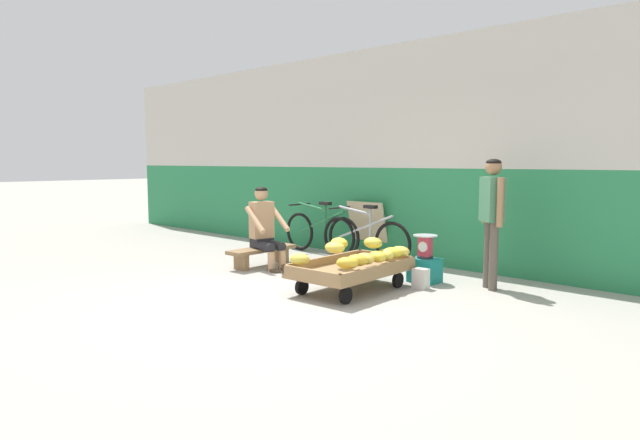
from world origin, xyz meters
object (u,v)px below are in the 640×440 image
Objects in this scene: shopping_bag at (421,278)px; customer_adult at (492,209)px; bicycle_near_left at (321,232)px; plastic_crate at (425,270)px; banana_cart at (351,271)px; low_bench at (262,252)px; bicycle_far_left at (365,238)px; vendor_seated at (265,228)px; sign_board at (368,229)px; weighing_scale at (425,246)px.

customer_adult is at bearing 42.20° from shopping_bag.
plastic_crate is at bearing -15.21° from bicycle_near_left.
banana_cart reaches higher than low_bench.
bicycle_far_left is (-1.46, 0.62, 0.20)m from plastic_crate.
customer_adult reaches higher than shopping_bag.
banana_cart is 1.33× the size of low_bench.
vendor_seated reaches higher than plastic_crate.
sign_board reaches higher than bicycle_near_left.
sign_board is at bearing 23.47° from bicycle_near_left.
shopping_bag is (0.16, -0.33, -0.03)m from plastic_crate.
weighing_scale reaches higher than banana_cart.
shopping_bag is at bearing -35.48° from sign_board.
bicycle_near_left reaches higher than banana_cart.
customer_adult is at bearing 15.58° from plastic_crate.
sign_board is 3.65× the size of shopping_bag.
low_bench is 3.26m from customer_adult.
shopping_bag is at bearing -137.80° from customer_adult.
customer_adult is at bearing -7.90° from bicycle_near_left.
bicycle_near_left reaches higher than plastic_crate.
shopping_bag is (1.62, -0.95, -0.23)m from bicycle_far_left.
bicycle_far_left is (0.94, -0.03, 0.00)m from bicycle_near_left.
customer_adult is (2.43, -0.76, 0.52)m from sign_board.
banana_cart reaches higher than plastic_crate.
shopping_bag is at bearing -21.06° from bicycle_near_left.
customer_adult is at bearing 17.62° from vendor_seated.
low_bench is at bearing -121.46° from bicycle_far_left.
low_bench is at bearing -109.83° from sign_board.
weighing_scale is at bearing -15.23° from bicycle_near_left.
bicycle_near_left is at bearing 164.79° from plastic_crate.
sign_board is at bearing 162.72° from customer_adult.
bicycle_far_left is 2.34m from customer_adult.
plastic_crate is (2.19, 0.72, -0.42)m from vendor_seated.
bicycle_near_left is at bearing 172.10° from customer_adult.
low_bench is 4.62× the size of shopping_bag.
vendor_seated reaches higher than sign_board.
banana_cart is at bearing -109.52° from plastic_crate.
shopping_bag is (-0.60, -0.55, -0.83)m from customer_adult.
customer_adult is (1.12, 1.21, 0.71)m from banana_cart.
bicycle_far_left is 1.89× the size of sign_board.
bicycle_far_left is at bearing 156.99° from plastic_crate.
banana_cart is at bearing -8.51° from vendor_seated.
vendor_seated is (-1.83, 0.27, 0.33)m from banana_cart.
sign_board is at bearing 149.83° from plastic_crate.
vendor_seated is 1.41m from bicycle_near_left.
weighing_scale is 0.18× the size of bicycle_near_left.
weighing_scale is (0.35, 1.00, 0.21)m from banana_cart.
customer_adult reaches higher than low_bench.
shopping_bag is (1.83, -1.30, -0.32)m from sign_board.
banana_cart is 2.38m from sign_board.
bicycle_near_left is 6.92× the size of shopping_bag.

